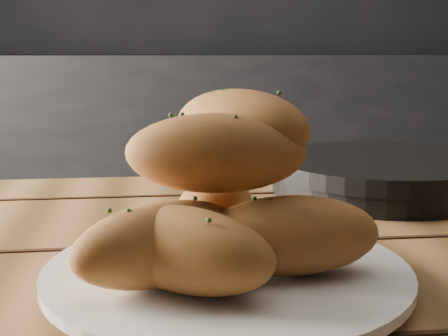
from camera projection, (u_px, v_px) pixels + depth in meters
counter at (267, 152)px, 2.92m from camera, size 2.80×0.60×0.90m
plate at (227, 276)px, 0.48m from camera, size 0.28×0.28×0.02m
bread_rolls at (218, 203)px, 0.46m from camera, size 0.23×0.23×0.13m
skillet at (382, 174)px, 0.79m from camera, size 0.41×0.28×0.05m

